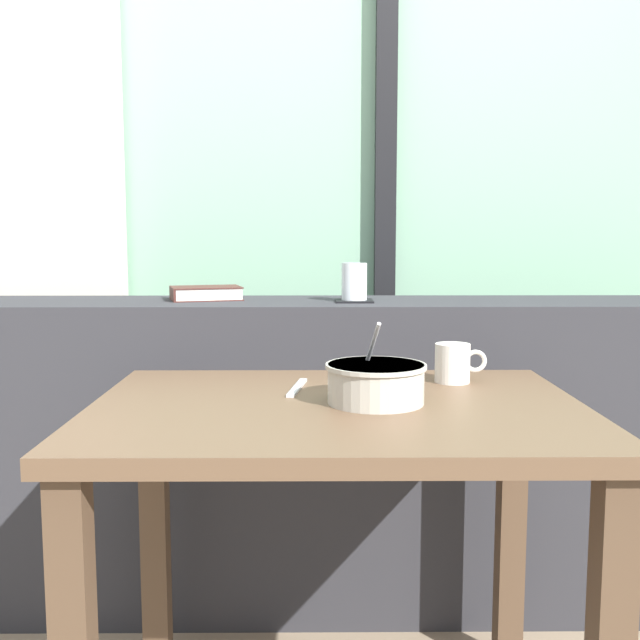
% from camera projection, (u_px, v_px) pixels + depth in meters
% --- Properties ---
extents(outdoor_backdrop, '(4.80, 0.08, 2.80)m').
position_uv_depth(outdoor_backdrop, '(315.00, 128.00, 2.58)').
color(outdoor_backdrop, '#84B293').
rests_on(outdoor_backdrop, ground).
extents(curtain_left_panel, '(0.56, 0.06, 2.50)m').
position_uv_depth(curtain_left_panel, '(39.00, 170.00, 2.49)').
color(curtain_left_panel, beige).
rests_on(curtain_left_panel, ground).
extents(window_divider_post, '(0.07, 0.05, 2.60)m').
position_uv_depth(window_divider_post, '(387.00, 156.00, 2.53)').
color(window_divider_post, black).
rests_on(window_divider_post, ground).
extents(dark_console_ledge, '(2.80, 0.35, 0.86)m').
position_uv_depth(dark_console_ledge, '(315.00, 454.00, 2.09)').
color(dark_console_ledge, '#2D2D33').
rests_on(dark_console_ledge, ground).
extents(breakfast_table, '(0.94, 0.70, 0.72)m').
position_uv_depth(breakfast_table, '(339.00, 467.00, 1.45)').
color(breakfast_table, brown).
rests_on(breakfast_table, ground).
extents(coaster_square, '(0.10, 0.10, 0.00)m').
position_uv_depth(coaster_square, '(355.00, 301.00, 2.01)').
color(coaster_square, black).
rests_on(coaster_square, dark_console_ledge).
extents(juice_glass, '(0.07, 0.07, 0.10)m').
position_uv_depth(juice_glass, '(355.00, 283.00, 2.01)').
color(juice_glass, white).
rests_on(juice_glass, coaster_square).
extents(closed_book, '(0.22, 0.18, 0.04)m').
position_uv_depth(closed_book, '(206.00, 293.00, 2.07)').
color(closed_book, '#47231E').
rests_on(closed_book, dark_console_ledge).
extents(soup_bowl, '(0.19, 0.19, 0.16)m').
position_uv_depth(soup_bowl, '(377.00, 383.00, 1.43)').
color(soup_bowl, '#BCB7A8').
rests_on(soup_bowl, breakfast_table).
extents(fork_utensil, '(0.04, 0.17, 0.01)m').
position_uv_depth(fork_utensil, '(299.00, 388.00, 1.56)').
color(fork_utensil, silver).
rests_on(fork_utensil, breakfast_table).
extents(ceramic_mug, '(0.11, 0.08, 0.08)m').
position_uv_depth(ceramic_mug, '(455.00, 363.00, 1.63)').
color(ceramic_mug, silver).
rests_on(ceramic_mug, breakfast_table).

